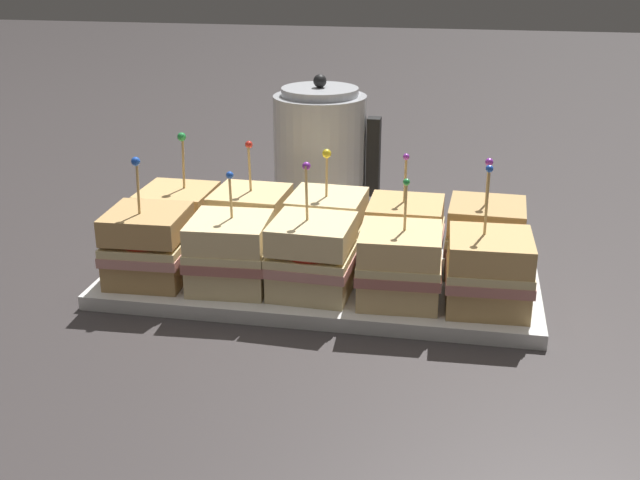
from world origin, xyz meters
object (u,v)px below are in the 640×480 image
object	(u,v)px
sandwich_front_right	(400,265)
sandwich_back_center	(327,228)
sandwich_back_far_right	(485,238)
sandwich_back_left	(251,224)
sandwich_front_far_right	(489,272)
sandwich_front_far_left	(148,246)
sandwich_front_left	(230,253)
sandwich_back_far_left	(179,219)
sandwich_back_right	(405,234)
serving_platter	(320,281)
kettle_steel	(321,158)
sandwich_front_center	(314,257)

from	to	relation	value
sandwich_front_right	sandwich_back_center	world-z (taller)	sandwich_back_center
sandwich_front_right	sandwich_back_far_right	distance (m)	0.15
sandwich_back_left	sandwich_back_center	size ratio (longest dim) A/B	1.03
sandwich_back_far_right	sandwich_front_far_right	bearing A→B (deg)	-88.16
sandwich_front_far_left	sandwich_front_left	size ratio (longest dim) A/B	1.11
sandwich_back_far_right	sandwich_back_left	bearing A→B (deg)	-179.43
sandwich_back_far_left	sandwich_front_far_right	bearing A→B (deg)	-14.20
sandwich_back_far_right	sandwich_back_far_left	bearing A→B (deg)	-179.91
sandwich_front_far_right	sandwich_back_right	xyz separation A→B (m)	(-0.11, 0.11, -0.00)
sandwich_back_right	sandwich_front_left	bearing A→B (deg)	-153.13
serving_platter	kettle_steel	xyz separation A→B (m)	(-0.05, 0.25, 0.10)
sandwich_front_left	sandwich_back_right	world-z (taller)	sandwich_back_right
serving_platter	sandwich_front_left	bearing A→B (deg)	-152.97
sandwich_back_right	kettle_steel	world-z (taller)	kettle_steel
sandwich_front_far_left	sandwich_back_right	size ratio (longest dim) A/B	1.08
sandwich_front_left	sandwich_front_far_left	bearing A→B (deg)	-179.49
sandwich_front_left	sandwich_back_center	xyz separation A→B (m)	(0.10, 0.10, 0.00)
serving_platter	sandwich_front_center	bearing A→B (deg)	-87.64
sandwich_front_far_left	sandwich_front_center	bearing A→B (deg)	0.57
sandwich_back_center	sandwich_front_center	bearing A→B (deg)	-88.53
sandwich_front_left	kettle_steel	size ratio (longest dim) A/B	0.63
serving_platter	sandwich_front_far_left	world-z (taller)	sandwich_front_far_left
sandwich_front_far_left	sandwich_back_far_left	xyz separation A→B (m)	(0.00, 0.11, -0.00)
sandwich_front_right	sandwich_back_left	bearing A→B (deg)	153.98
sandwich_back_center	kettle_steel	bearing A→B (deg)	102.86
sandwich_front_right	sandwich_back_left	size ratio (longest dim) A/B	0.94
serving_platter	sandwich_front_right	distance (m)	0.13
sandwich_front_far_right	sandwich_back_right	distance (m)	0.15
serving_platter	sandwich_back_far_right	size ratio (longest dim) A/B	3.65
sandwich_front_far_left	sandwich_front_right	size ratio (longest dim) A/B	1.08
sandwich_front_far_right	sandwich_back_center	xyz separation A→B (m)	(-0.21, 0.11, 0.00)
sandwich_front_far_right	sandwich_front_far_left	bearing A→B (deg)	179.94
sandwich_front_center	sandwich_front_right	world-z (taller)	sandwich_front_center
sandwich_front_center	sandwich_front_right	distance (m)	0.10
sandwich_back_center	sandwich_back_left	bearing A→B (deg)	-178.69
sandwich_front_far_right	sandwich_back_right	size ratio (longest dim) A/B	1.12
sandwich_front_right	sandwich_back_right	size ratio (longest dim) A/B	1.00
sandwich_front_center	kettle_steel	bearing A→B (deg)	99.02
sandwich_front_left	sandwich_back_center	distance (m)	0.15
sandwich_back_far_left	sandwich_back_right	distance (m)	0.31
sandwich_front_far_right	sandwich_back_center	size ratio (longest dim) A/B	1.10
sandwich_back_right	sandwich_back_left	bearing A→B (deg)	-179.30
serving_platter	sandwich_back_center	xyz separation A→B (m)	(-0.00, 0.05, 0.05)
sandwich_back_far_left	sandwich_front_right	bearing A→B (deg)	-18.50
sandwich_back_center	sandwich_back_far_right	size ratio (longest dim) A/B	1.02
sandwich_front_center	kettle_steel	xyz separation A→B (m)	(-0.05, 0.30, 0.04)
serving_platter	sandwich_back_center	bearing A→B (deg)	90.59
sandwich_front_right	sandwich_front_far_left	bearing A→B (deg)	-179.95
serving_platter	sandwich_back_far_right	bearing A→B (deg)	14.28
sandwich_back_left	kettle_steel	xyz separation A→B (m)	(0.06, 0.20, 0.04)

